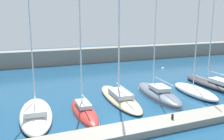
% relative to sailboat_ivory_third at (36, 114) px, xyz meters
% --- Properties ---
extents(ground_plane, '(120.00, 120.00, 0.00)m').
position_rel_sailboat_ivory_third_xyz_m(ground_plane, '(6.87, -4.53, -0.28)').
color(ground_plane, navy).
extents(dock_pier, '(37.28, 2.22, 0.56)m').
position_rel_sailboat_ivory_third_xyz_m(dock_pier, '(6.87, -6.16, 0.00)').
color(dock_pier, gray).
rests_on(dock_pier, ground_plane).
extents(breakwater_seawall, '(108.00, 3.19, 2.87)m').
position_rel_sailboat_ivory_third_xyz_m(breakwater_seawall, '(6.87, 26.31, 1.15)').
color(breakwater_seawall, gray).
rests_on(breakwater_seawall, ground_plane).
extents(sailboat_ivory_third, '(3.57, 9.23, 14.15)m').
position_rel_sailboat_ivory_third_xyz_m(sailboat_ivory_third, '(0.00, 0.00, 0.00)').
color(sailboat_ivory_third, silver).
rests_on(sailboat_ivory_third, ground_plane).
extents(sailboat_red_fourth, '(2.26, 7.50, 11.60)m').
position_rel_sailboat_ivory_third_xyz_m(sailboat_red_fourth, '(4.25, -0.68, -0.09)').
color(sailboat_red_fourth, '#B72D28').
rests_on(sailboat_red_fourth, ground_plane).
extents(sailboat_sand_fifth, '(3.27, 10.45, 19.58)m').
position_rel_sailboat_ivory_third_xyz_m(sailboat_sand_fifth, '(8.86, 1.43, 0.20)').
color(sailboat_sand_fifth, beige).
rests_on(sailboat_sand_fifth, ground_plane).
extents(sailboat_slate_sixth, '(3.69, 9.60, 15.13)m').
position_rel_sailboat_ivory_third_xyz_m(sailboat_slate_sixth, '(13.46, 0.99, 0.09)').
color(sailboat_slate_sixth, slate).
rests_on(sailboat_slate_sixth, ground_plane).
extents(sailboat_white_seventh, '(3.08, 7.60, 14.93)m').
position_rel_sailboat_ivory_third_xyz_m(sailboat_white_seventh, '(17.92, 0.05, 0.12)').
color(sailboat_white_seventh, white).
rests_on(sailboat_white_seventh, ground_plane).
extents(sailboat_charcoal_eighth, '(3.03, 10.44, 20.35)m').
position_rel_sailboat_ivory_third_xyz_m(sailboat_charcoal_eighth, '(22.39, 1.36, 0.14)').
color(sailboat_charcoal_eighth, '#2D2D33').
rests_on(sailboat_charcoal_eighth, ground_plane).
extents(mooring_buoy_white, '(0.59, 0.59, 0.59)m').
position_rel_sailboat_ivory_third_xyz_m(mooring_buoy_white, '(23.11, 14.19, -0.28)').
color(mooring_buoy_white, white).
rests_on(mooring_buoy_white, ground_plane).
extents(dock_bollard, '(0.20, 0.20, 0.44)m').
position_rel_sailboat_ivory_third_xyz_m(dock_bollard, '(10.18, -6.16, 0.50)').
color(dock_bollard, black).
rests_on(dock_bollard, dock_pier).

